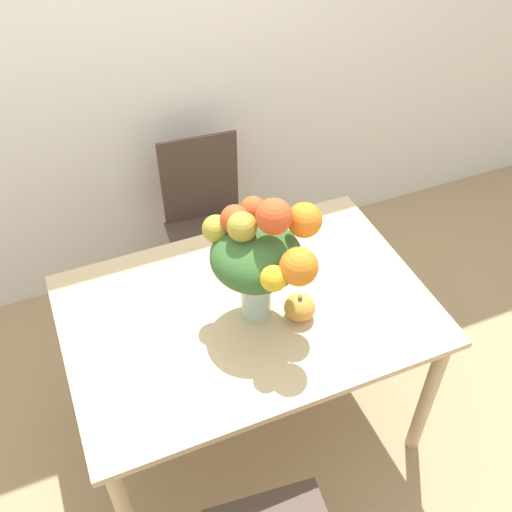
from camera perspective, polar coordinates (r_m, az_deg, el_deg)
ground_plane at (r=2.93m, az=-0.65°, el=-15.08°), size 12.00×12.00×0.00m
wall_back at (r=2.92m, az=-10.40°, el=19.67°), size 8.00×0.06×2.70m
dining_table at (r=2.38m, az=-0.78°, el=-6.54°), size 1.39×0.94×0.78m
flower_vase at (r=2.07m, az=0.36°, el=0.15°), size 0.39×0.40×0.55m
pumpkin at (r=2.25m, az=4.17°, el=-4.90°), size 0.12×0.12×0.11m
dining_chair_near_window at (r=3.12m, az=-4.59°, el=2.93°), size 0.45×0.45×0.93m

